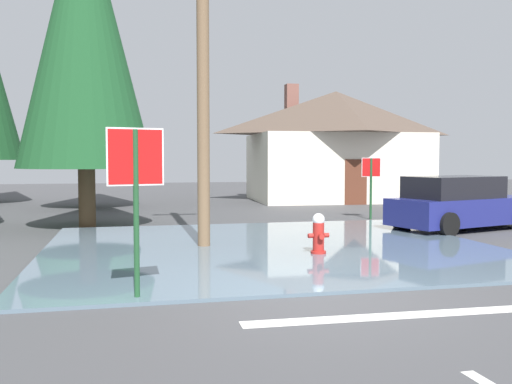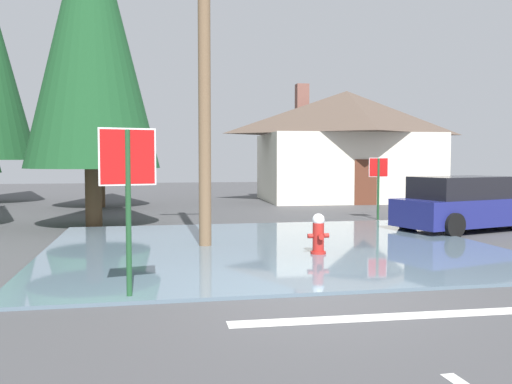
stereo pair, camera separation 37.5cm
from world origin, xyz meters
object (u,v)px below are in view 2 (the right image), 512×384
object	(u,v)px
stop_sign_near	(128,176)
fire_hydrant	(318,235)
pine_tree_far_center	(96,57)
utility_pole	(204,34)
stop_sign_far	(378,176)
parked_car	(466,205)
house	(346,144)
pine_tree_short_left	(91,31)

from	to	relation	value
stop_sign_near	fire_hydrant	size ratio (longest dim) A/B	2.75
stop_sign_near	pine_tree_far_center	xyz separation A→B (m)	(-1.72, 16.00, 4.46)
stop_sign_near	utility_pole	size ratio (longest dim) A/B	0.27
stop_sign_far	parked_car	distance (m)	3.49
house	pine_tree_short_left	world-z (taller)	pine_tree_short_left
stop_sign_near	stop_sign_far	distance (m)	12.14
house	parked_car	size ratio (longest dim) A/B	1.88
utility_pole	stop_sign_far	size ratio (longest dim) A/B	4.49
utility_pole	stop_sign_far	bearing A→B (deg)	37.56
pine_tree_far_center	stop_sign_near	bearing A→B (deg)	-83.88
stop_sign_near	pine_tree_short_left	distance (m)	9.90
house	pine_tree_short_left	distance (m)	14.41
house	pine_tree_far_center	size ratio (longest dim) A/B	0.83
fire_hydrant	stop_sign_near	bearing A→B (deg)	-142.12
house	fire_hydrant	bearing A→B (deg)	-112.20
parked_car	pine_tree_far_center	size ratio (longest dim) A/B	0.44
stop_sign_far	pine_tree_far_center	world-z (taller)	pine_tree_far_center
house	pine_tree_far_center	xyz separation A→B (m)	(-11.50, -1.71, 3.48)
utility_pole	pine_tree_far_center	world-z (taller)	pine_tree_far_center
utility_pole	house	size ratio (longest dim) A/B	1.05
parked_car	fire_hydrant	bearing A→B (deg)	-149.11
fire_hydrant	pine_tree_short_left	size ratio (longest dim) A/B	0.09
fire_hydrant	parked_car	size ratio (longest dim) A/B	0.19
parked_car	stop_sign_far	bearing A→B (deg)	111.84
stop_sign_far	pine_tree_far_center	xyz separation A→B (m)	(-9.53, 6.72, 4.79)
fire_hydrant	house	bearing A→B (deg)	67.80
stop_sign_near	fire_hydrant	bearing A→B (deg)	37.88
utility_pole	parked_car	world-z (taller)	utility_pole
stop_sign_near	stop_sign_far	size ratio (longest dim) A/B	1.19
parked_car	pine_tree_short_left	world-z (taller)	pine_tree_short_left
house	pine_tree_far_center	bearing A→B (deg)	-171.52
pine_tree_short_left	utility_pole	bearing A→B (deg)	-57.81
stop_sign_near	parked_car	bearing A→B (deg)	33.91
fire_hydrant	pine_tree_short_left	distance (m)	9.49
parked_car	pine_tree_short_left	size ratio (longest dim) A/B	0.48
house	parked_car	distance (m)	11.80
parked_car	pine_tree_far_center	distance (m)	15.65
parked_car	pine_tree_short_left	distance (m)	11.87
stop_sign_far	fire_hydrant	bearing A→B (deg)	-122.58
utility_pole	parked_car	size ratio (longest dim) A/B	1.97
stop_sign_far	house	bearing A→B (deg)	76.85
parked_car	stop_sign_near	bearing A→B (deg)	-146.09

